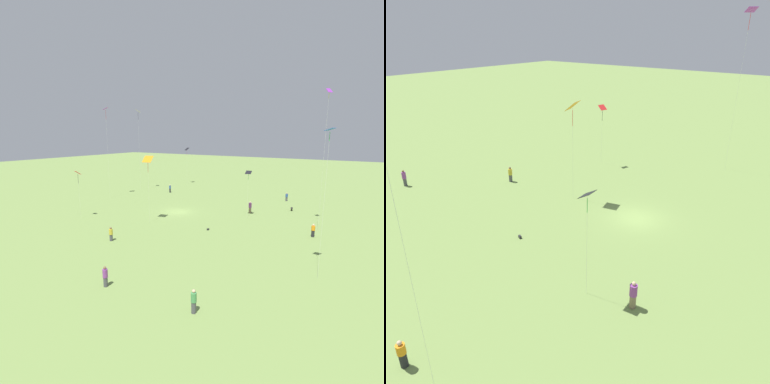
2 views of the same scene
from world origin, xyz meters
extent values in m
plane|color=#7A994C|center=(0.00, 0.00, 0.00)|extent=(240.00, 240.00, 0.00)
cylinder|color=#847056|center=(-5.52, 10.12, 0.44)|extent=(0.47, 0.47, 0.89)
cylinder|color=purple|center=(-5.52, 10.12, 1.26)|extent=(0.56, 0.56, 0.73)
sphere|color=beige|center=(-5.52, 10.12, 1.74)|extent=(0.24, 0.24, 0.24)
cylinder|color=#232328|center=(1.19, 20.79, 0.42)|extent=(0.52, 0.52, 0.83)
cylinder|color=orange|center=(1.19, 20.79, 1.11)|extent=(0.61, 0.61, 0.56)
sphere|color=beige|center=(1.19, 20.79, 1.51)|extent=(0.24, 0.24, 0.24)
cylinder|color=#4C4C51|center=(15.16, 0.91, 0.39)|extent=(0.50, 0.50, 0.78)
cylinder|color=gold|center=(15.16, 0.91, 1.11)|extent=(0.59, 0.59, 0.66)
sphere|color=brown|center=(15.16, 0.91, 1.56)|extent=(0.24, 0.24, 0.24)
cylinder|color=#4C4C51|center=(23.03, 8.62, 0.41)|extent=(0.43, 0.43, 0.81)
cylinder|color=purple|center=(23.03, 8.62, 1.17)|extent=(0.50, 0.50, 0.71)
sphere|color=brown|center=(23.03, 8.62, 1.64)|extent=(0.24, 0.24, 0.24)
cube|color=red|center=(10.82, -10.06, 6.87)|extent=(0.92, 1.02, 0.52)
cylinder|color=black|center=(10.82, -10.06, 5.96)|extent=(0.04, 0.04, 1.30)
cylinder|color=silver|center=(10.82, -10.06, 3.43)|extent=(0.01, 0.01, 6.87)
cube|color=orange|center=(7.15, 0.03, 9.01)|extent=(1.29, 1.49, 0.83)
cylinder|color=red|center=(7.15, 0.03, 7.90)|extent=(0.04, 0.04, 1.44)
cylinder|color=silver|center=(7.15, 0.03, 4.50)|extent=(0.01, 0.01, 9.01)
cylinder|color=silver|center=(-1.79, 20.88, 8.74)|extent=(0.01, 0.01, 17.47)
cube|color=purple|center=(-1.88, -17.48, 17.03)|extent=(1.40, 1.39, 0.51)
cylinder|color=red|center=(-1.88, -17.48, 15.91)|extent=(0.04, 0.04, 1.61)
cylinder|color=silver|center=(-1.88, -17.48, 8.52)|extent=(0.01, 0.01, 17.03)
cube|color=black|center=(-2.57, 10.79, 6.87)|extent=(0.83, 0.92, 0.43)
cylinder|color=green|center=(-2.57, 10.79, 6.17)|extent=(0.04, 0.04, 0.89)
cylinder|color=silver|center=(-2.57, 10.79, 3.43)|extent=(0.01, 0.01, 6.87)
cube|color=#262628|center=(5.65, 8.66, 0.11)|extent=(0.34, 0.27, 0.23)
camera|label=1|loc=(38.58, 26.62, 12.30)|focal=28.00mm
camera|label=2|loc=(-13.91, 26.09, 15.41)|focal=35.00mm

